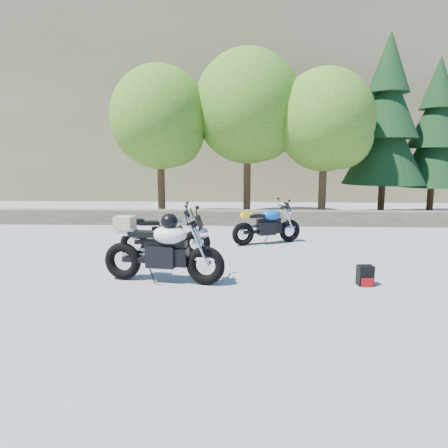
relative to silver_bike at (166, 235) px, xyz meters
The scene contains 12 objects.
ground 1.49m from the silver_bike, 36.82° to the right, with size 90.00×90.00×0.00m, color gray.
stone_wall 4.80m from the silver_bike, 76.49° to the left, with size 22.00×0.55×0.50m, color #433C2D.
hillside 28.35m from the silver_bike, 81.37° to the left, with size 80.00×30.00×15.00m, color brown.
tree_decid_left 7.15m from the silver_bike, 101.43° to the left, with size 3.67×3.67×5.62m.
tree_decid_mid 7.84m from the silver_bike, 73.17° to the left, with size 4.08×4.08×6.24m.
tree_decid_right 8.33m from the silver_bike, 51.64° to the left, with size 3.54×3.54×5.41m.
conifer_near 10.86m from the silver_bike, 45.16° to the left, with size 3.17×3.17×7.06m.
conifer_far 12.71m from the silver_bike, 39.91° to the left, with size 2.82×2.82×6.27m.
silver_bike is the anchor object (origin of this frame).
white_bike 1.92m from the silver_bike, 81.07° to the right, with size 2.29×0.73×1.27m.
blue_bike 2.89m from the silver_bike, 33.35° to the left, with size 1.89×0.95×1.00m.
backpack 4.39m from the silver_bike, 26.29° to the right, with size 0.29×0.25×0.36m.
Camera 1 is at (0.61, -8.04, 2.21)m, focal length 32.00 mm.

